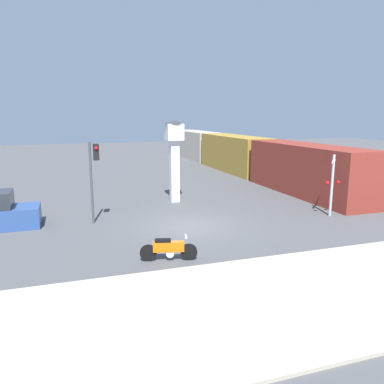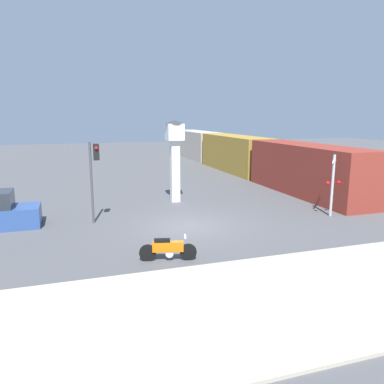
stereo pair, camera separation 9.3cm
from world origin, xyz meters
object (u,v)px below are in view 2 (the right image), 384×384
clock_tower (175,149)px  railroad_crossing_signal (333,183)px  freight_train (235,153)px  traffic_light (94,168)px  motorcycle (168,249)px

clock_tower → railroad_crossing_signal: (7.08, -5.93, -1.51)m
clock_tower → railroad_crossing_signal: size_ratio=1.52×
freight_train → traffic_light: bearing=-134.0°
motorcycle → freight_train: (12.12, 20.84, 1.25)m
freight_train → railroad_crossing_signal: 17.48m
motorcycle → railroad_crossing_signal: bearing=33.7°
clock_tower → traffic_light: 6.13m
motorcycle → clock_tower: 10.26m
freight_train → railroad_crossing_signal: freight_train is taller
motorcycle → traffic_light: size_ratio=0.52×
clock_tower → motorcycle: bearing=-106.9°
traffic_light → freight_train: bearing=46.0°
motorcycle → freight_train: bearing=74.1°
railroad_crossing_signal → motorcycle: bearing=-160.6°
motorcycle → traffic_light: (-2.20, 5.99, 2.35)m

